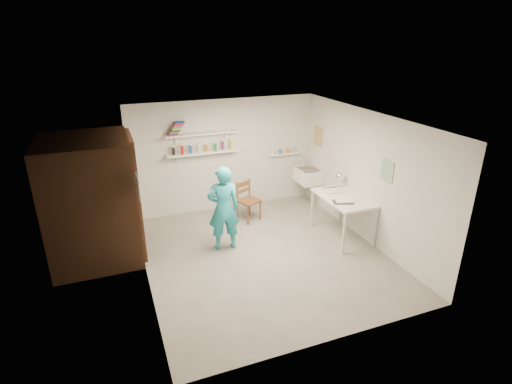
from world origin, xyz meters
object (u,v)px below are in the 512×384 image
object	(u,v)px
wall_clock	(218,191)
work_table	(342,217)
belfast_sink	(308,176)
desk_lamp	(340,176)
wooden_chair	(249,201)
man	(224,209)

from	to	relation	value
wall_clock	work_table	size ratio (longest dim) A/B	0.23
wall_clock	belfast_sink	bearing A→B (deg)	28.69
desk_lamp	wooden_chair	bearing A→B (deg)	152.84
man	work_table	world-z (taller)	man
belfast_sink	desk_lamp	xyz separation A→B (m)	(0.09, -1.09, 0.34)
desk_lamp	belfast_sink	bearing A→B (deg)	94.89
wall_clock	work_table	xyz separation A→B (m)	(2.23, -0.60, -0.63)
belfast_sink	work_table	world-z (taller)	belfast_sink
wall_clock	wooden_chair	distance (m)	1.25
wall_clock	desk_lamp	bearing A→B (deg)	3.45
man	wooden_chair	size ratio (longest dim) A/B	1.79
wooden_chair	desk_lamp	world-z (taller)	desk_lamp
man	belfast_sink	bearing A→B (deg)	-146.68
man	desk_lamp	bearing A→B (deg)	-171.38
man	wall_clock	world-z (taller)	man
man	wooden_chair	distance (m)	1.28
belfast_sink	work_table	distance (m)	1.61
man	wooden_chair	world-z (taller)	man
work_table	desk_lamp	distance (m)	0.83
wooden_chair	desk_lamp	bearing A→B (deg)	-50.05
desk_lamp	man	bearing A→B (deg)	-177.43
wall_clock	desk_lamp	distance (m)	2.44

